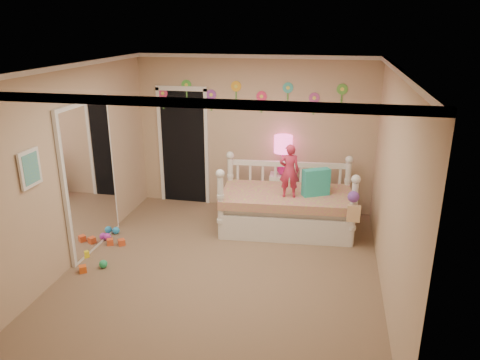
% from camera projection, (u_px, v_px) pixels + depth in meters
% --- Properties ---
extents(floor, '(4.00, 4.50, 0.01)m').
position_uv_depth(floor, '(223.00, 269.00, 6.01)').
color(floor, '#7F684C').
rests_on(floor, ground).
extents(ceiling, '(4.00, 4.50, 0.01)m').
position_uv_depth(ceiling, '(221.00, 67.00, 5.16)').
color(ceiling, white).
rests_on(ceiling, floor).
extents(back_wall, '(4.00, 0.01, 2.60)m').
position_uv_depth(back_wall, '(254.00, 134.00, 7.67)').
color(back_wall, tan).
rests_on(back_wall, floor).
extents(left_wall, '(0.01, 4.50, 2.60)m').
position_uv_depth(left_wall, '(74.00, 166.00, 5.97)').
color(left_wall, tan).
rests_on(left_wall, floor).
extents(right_wall, '(0.01, 4.50, 2.60)m').
position_uv_depth(right_wall, '(392.00, 187.00, 5.21)').
color(right_wall, tan).
rests_on(right_wall, floor).
extents(crown_molding, '(4.00, 4.50, 0.06)m').
position_uv_depth(crown_molding, '(221.00, 70.00, 5.17)').
color(crown_molding, white).
rests_on(crown_molding, ceiling).
extents(daybed, '(2.09, 1.23, 1.10)m').
position_uv_depth(daybed, '(287.00, 196.00, 7.03)').
color(daybed, white).
rests_on(daybed, floor).
extents(pillow_turquoise, '(0.43, 0.32, 0.41)m').
position_uv_depth(pillow_turquoise, '(316.00, 182.00, 6.83)').
color(pillow_turquoise, '#22ABA2').
rests_on(pillow_turquoise, daybed).
extents(pillow_lime, '(0.36, 0.30, 0.33)m').
position_uv_depth(pillow_lime, '(318.00, 181.00, 6.99)').
color(pillow_lime, '#71D942').
rests_on(pillow_lime, daybed).
extents(child, '(0.32, 0.23, 0.81)m').
position_uv_depth(child, '(289.00, 171.00, 6.70)').
color(child, '#CA2E50').
rests_on(child, daybed).
extents(nightstand, '(0.42, 0.33, 0.68)m').
position_uv_depth(nightstand, '(282.00, 193.00, 7.72)').
color(nightstand, white).
rests_on(nightstand, floor).
extents(table_lamp, '(0.30, 0.30, 0.66)m').
position_uv_depth(table_lamp, '(283.00, 149.00, 7.46)').
color(table_lamp, '#EF1F92').
rests_on(table_lamp, nightstand).
extents(closet_doorway, '(0.90, 0.04, 2.07)m').
position_uv_depth(closet_doorway, '(183.00, 146.00, 7.98)').
color(closet_doorway, black).
rests_on(closet_doorway, back_wall).
extents(flower_decals, '(3.40, 0.02, 0.50)m').
position_uv_depth(flower_decals, '(249.00, 96.00, 7.47)').
color(flower_decals, '#B2668C').
rests_on(flower_decals, back_wall).
extents(mirror_closet, '(0.07, 1.30, 2.10)m').
position_uv_depth(mirror_closet, '(90.00, 177.00, 6.32)').
color(mirror_closet, white).
rests_on(mirror_closet, left_wall).
extents(wall_picture, '(0.05, 0.34, 0.42)m').
position_uv_depth(wall_picture, '(30.00, 168.00, 5.05)').
color(wall_picture, white).
rests_on(wall_picture, left_wall).
extents(hanging_bag, '(0.20, 0.16, 0.36)m').
position_uv_depth(hanging_bag, '(353.00, 207.00, 6.28)').
color(hanging_bag, beige).
rests_on(hanging_bag, daybed).
extents(toy_scatter, '(1.27, 1.52, 0.11)m').
position_uv_depth(toy_scatter, '(107.00, 247.00, 6.48)').
color(toy_scatter, '#996666').
rests_on(toy_scatter, floor).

